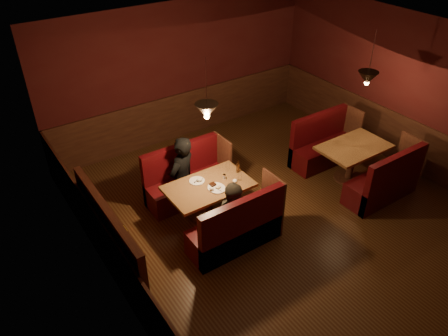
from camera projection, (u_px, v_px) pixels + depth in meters
room at (278, 170)px, 6.76m from camera, size 6.02×7.02×2.92m
main_table at (209, 193)px, 7.07m from camera, size 1.37×0.83×0.96m
main_bench_far at (187, 182)px, 7.74m from camera, size 1.51×0.54×1.03m
main_bench_near at (238, 231)px, 6.68m from camera, size 1.51×0.54×1.03m
second_table at (353, 155)px, 8.09m from camera, size 1.29×0.83×0.73m
second_bench_far at (322, 146)px, 8.75m from camera, size 1.43×0.53×1.02m
second_bench_near at (385, 184)px, 7.69m from camera, size 1.43×0.53×1.02m
diner_a at (181, 163)px, 7.33m from camera, size 0.71×0.60×1.66m
diner_b at (235, 204)px, 6.61m from camera, size 0.71×0.56×1.41m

